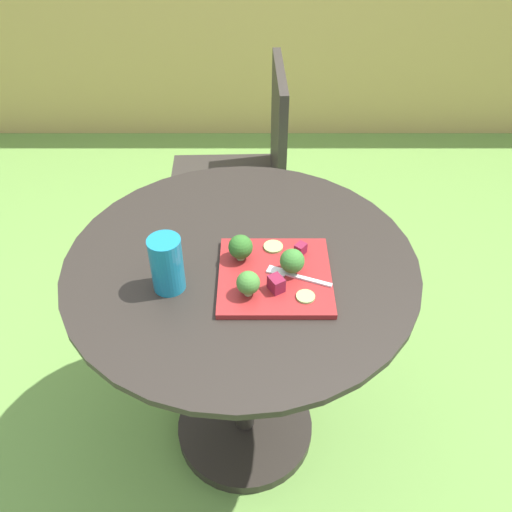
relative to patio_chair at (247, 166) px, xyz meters
name	(u,v)px	position (x,y,z in m)	size (l,w,h in m)	color
ground_plane	(244,429)	(-0.01, -0.81, -0.53)	(12.00, 12.00, 0.00)	#669342
patio_table	(242,337)	(-0.01, -0.81, -0.06)	(0.86, 0.86, 0.75)	#28231E
patio_chair	(247,166)	(0.00, 0.00, 0.00)	(0.45, 0.45, 0.90)	#332D28
salad_plate	(273,276)	(0.07, -0.87, 0.23)	(0.26, 0.26, 0.01)	maroon
drinking_glass	(166,267)	(-0.17, -0.90, 0.29)	(0.07, 0.07, 0.14)	teal
fork	(291,275)	(0.11, -0.88, 0.24)	(0.15, 0.07, 0.00)	silver
broccoli_floret_0	(291,261)	(0.11, -0.87, 0.28)	(0.06, 0.06, 0.06)	#99B770
broccoli_floret_1	(247,283)	(0.01, -0.94, 0.27)	(0.05, 0.05, 0.06)	#99B770
broccoli_floret_2	(241,247)	(0.00, -0.82, 0.28)	(0.06, 0.06, 0.06)	#99B770
cucumber_slice_0	(272,247)	(0.07, -0.78, 0.24)	(0.05, 0.05, 0.01)	#8EB766
cucumber_slice_1	(304,296)	(0.14, -0.95, 0.24)	(0.04, 0.04, 0.01)	#8EB766
beet_chunk_0	(275,284)	(0.07, -0.92, 0.26)	(0.04, 0.03, 0.04)	maroon
beet_chunk_1	(299,249)	(0.13, -0.80, 0.26)	(0.03, 0.02, 0.03)	maroon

